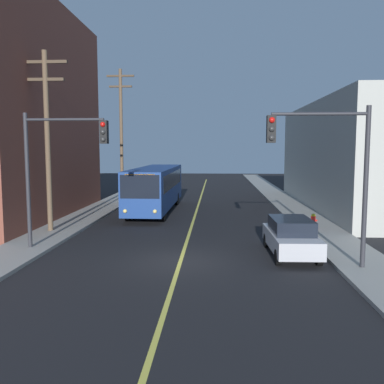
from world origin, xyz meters
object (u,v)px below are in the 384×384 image
parked_car_silver (291,236)px  traffic_signal_right_corner (324,156)px  city_bus (156,187)px  fire_hydrant (313,221)px  utility_pole_mid (121,129)px  utility_pole_near (47,133)px  traffic_signal_left_corner (61,155)px

parked_car_silver → traffic_signal_right_corner: bearing=-70.4°
city_bus → fire_hydrant: size_ratio=14.51×
city_bus → utility_pole_mid: size_ratio=1.08×
traffic_signal_right_corner → fire_hydrant: (1.44, 7.61, -3.72)m
parked_car_silver → traffic_signal_right_corner: (0.76, -2.14, 3.46)m
fire_hydrant → city_bus: bearing=145.0°
city_bus → utility_pole_near: (-4.60, -8.22, 3.60)m
traffic_signal_right_corner → city_bus: bearing=120.0°
traffic_signal_left_corner → traffic_signal_right_corner: size_ratio=1.00×
utility_pole_near → traffic_signal_left_corner: (2.16, -3.87, -1.11)m
utility_pole_near → traffic_signal_right_corner: utility_pole_near is taller
utility_pole_mid → fire_hydrant: bearing=-44.0°
city_bus → parked_car_silver: (7.62, -12.35, -0.98)m
parked_car_silver → utility_pole_near: bearing=161.3°
parked_car_silver → utility_pole_near: (-12.22, 4.13, 4.58)m
utility_pole_near → traffic_signal_right_corner: (12.98, -6.26, -1.11)m
city_bus → utility_pole_mid: (-3.95, 6.39, 4.50)m
city_bus → traffic_signal_left_corner: (-2.45, -12.09, 2.49)m
fire_hydrant → parked_car_silver: bearing=-111.9°
utility_pole_near → parked_car_silver: bearing=-18.7°
parked_car_silver → utility_pole_mid: utility_pole_mid is taller
city_bus → utility_pole_mid: 8.76m
utility_pole_near → utility_pole_mid: size_ratio=0.85×
traffic_signal_left_corner → city_bus: bearing=78.6°
city_bus → utility_pole_mid: bearing=121.7°
utility_pole_near → fire_hydrant: utility_pole_near is taller
traffic_signal_right_corner → utility_pole_near: bearing=154.2°
traffic_signal_right_corner → utility_pole_mid: bearing=120.6°
city_bus → traffic_signal_left_corner: traffic_signal_left_corner is taller
parked_car_silver → fire_hydrant: size_ratio=5.30×
utility_pole_mid → fire_hydrant: utility_pole_mid is taller
city_bus → traffic_signal_right_corner: 16.91m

